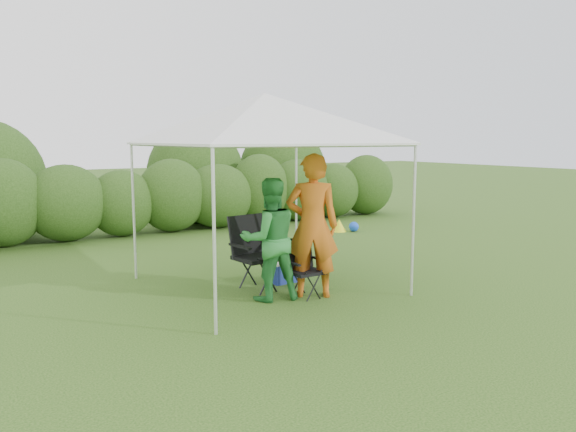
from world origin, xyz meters
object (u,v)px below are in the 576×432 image
woman (270,239)px  canopy (265,119)px  chair_left (253,248)px  man (312,226)px  cooler (282,272)px  chair_right (303,264)px

woman → canopy: bearing=-103.3°
canopy → chair_left: 1.86m
canopy → woman: size_ratio=1.86×
chair_left → woman: 0.66m
man → woman: man is taller
man → canopy: bearing=-37.4°
cooler → chair_left: bearing=-175.8°
chair_right → woman: size_ratio=0.48×
chair_left → woman: size_ratio=0.65×
man → woman: (-0.58, 0.17, -0.16)m
cooler → woman: bearing=-135.2°
chair_right → woman: (-0.48, 0.09, 0.38)m
chair_left → woman: woman is taller
canopy → chair_left: (-0.20, -0.00, -1.85)m
chair_left → cooler: (0.54, 0.07, -0.45)m
canopy → chair_right: size_ratio=3.84×
chair_right → woman: 0.62m
cooler → man: bearing=-95.4°
chair_right → chair_left: (-0.40, 0.70, 0.15)m
canopy → chair_right: 2.13m
man → cooler: (0.03, 0.85, -0.83)m
woman → cooler: bearing=-120.6°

